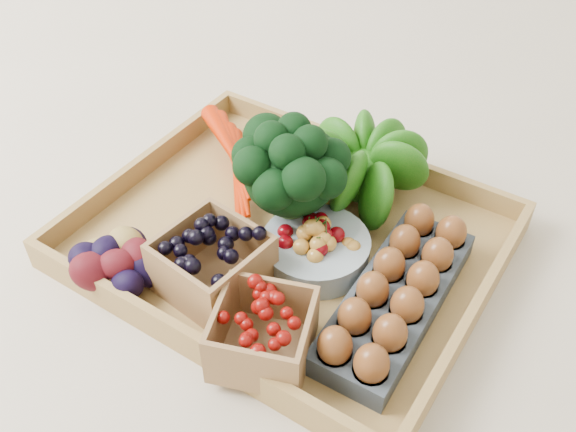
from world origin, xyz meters
The scene contains 10 objects.
ground centered at (0.00, 0.00, 0.00)m, with size 4.00×4.00×0.00m, color beige.
tray centered at (0.00, 0.00, 0.01)m, with size 0.55×0.45×0.01m, color #AA8447.
carrots centered at (-0.12, 0.06, 0.04)m, with size 0.20×0.14×0.05m, color #C22100, non-canonical shape.
lettuce centered at (0.04, 0.14, 0.08)m, with size 0.13×0.13×0.13m, color #0D540D.
broccoli centered at (-0.01, 0.02, 0.08)m, with size 0.16×0.16×0.13m, color black, non-canonical shape.
cherry_bowl centered at (0.05, -0.01, 0.03)m, with size 0.15×0.15×0.04m, color #8C9EA5.
egg_carton centered at (0.18, -0.03, 0.03)m, with size 0.10×0.29×0.03m, color #3B444C.
potatoes centered at (-0.15, -0.17, 0.05)m, with size 0.13×0.13×0.08m, color #3F0A0F, non-canonical shape.
punnet_blackberry centered at (-0.03, -0.12, 0.06)m, with size 0.12×0.12×0.08m, color black.
punnet_raspberry centered at (0.08, -0.18, 0.05)m, with size 0.11×0.11×0.08m, color #650704.
Camera 1 is at (0.35, -0.54, 0.65)m, focal length 40.00 mm.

